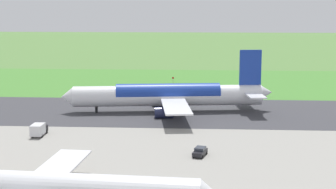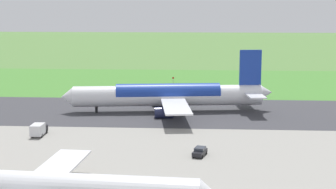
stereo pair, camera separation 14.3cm
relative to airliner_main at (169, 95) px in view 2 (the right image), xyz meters
The scene contains 9 objects.
ground_plane 5.74m from the airliner_main, behind, with size 800.00×800.00×0.00m, color #547F3D.
runway_asphalt 5.72m from the airliner_main, behind, with size 600.00×36.91×0.06m, color #38383D.
grass_verge_foreground 48.06m from the airliner_main, 94.49° to the right, with size 600.00×80.00×0.04m, color #478534.
airliner_main is the anchor object (origin of this frame).
airliner_parked_mid 69.29m from the airliner_main, 79.12° to the left, with size 47.28×38.69×13.80m.
service_truck_baggage 37.27m from the airliner_main, 46.23° to the left, with size 2.35×5.82×2.65m.
service_car_followme 40.29m from the airliner_main, 101.43° to the left, with size 2.87×4.53×1.62m.
no_stopping_sign 46.79m from the airliner_main, 87.99° to the right, with size 0.60×0.10×2.59m.
traffic_cone_orange 45.16m from the airliner_main, 77.91° to the right, with size 0.40×0.40×0.55m, color orange.
Camera 2 is at (-4.36, 130.40, 26.90)m, focal length 55.62 mm.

